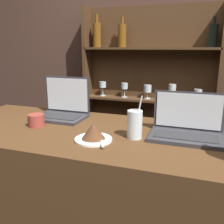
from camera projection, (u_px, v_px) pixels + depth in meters
name	position (u px, v px, depth m)	size (l,w,h in m)	color
bar_counter	(112.00, 223.00, 1.41)	(1.93, 0.69, 1.08)	#4C3019
back_wall	(155.00, 64.00, 2.36)	(7.00, 0.06, 2.70)	#4C3328
back_shelf	(147.00, 103.00, 2.39)	(1.24, 0.18, 1.87)	#472D19
laptop_near	(62.00, 108.00, 1.54)	(0.31, 0.22, 0.25)	#333338
laptop_far	(187.00, 128.00, 1.21)	(0.34, 0.21, 0.21)	#333338
cake_plate	(93.00, 133.00, 1.16)	(0.18, 0.18, 0.08)	white
water_glass	(135.00, 124.00, 1.19)	(0.07, 0.07, 0.21)	silver
coffee_cup	(36.00, 120.00, 1.37)	(0.09, 0.09, 0.07)	#993D33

